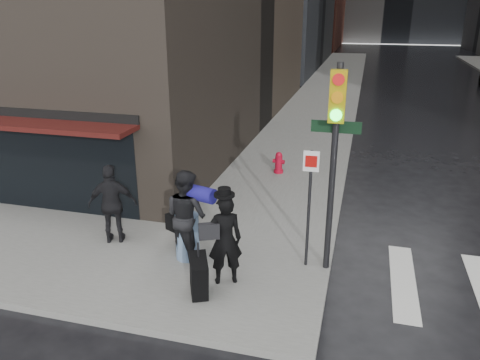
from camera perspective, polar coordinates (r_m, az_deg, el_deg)
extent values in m
plane|color=black|center=(9.93, -1.37, -12.35)|extent=(140.00, 140.00, 0.00)
cube|color=slate|center=(35.49, 11.26, 11.35)|extent=(4.00, 50.00, 0.15)
cube|color=silver|center=(10.53, 19.28, -11.49)|extent=(0.50, 3.00, 0.01)
cube|color=black|center=(14.32, -26.82, 2.03)|extent=(8.00, 0.12, 2.60)
imported|color=black|center=(9.21, -1.85, -7.32)|extent=(0.81, 0.69, 1.87)
cylinder|color=black|center=(8.81, -1.92, -1.81)|extent=(0.40, 0.40, 0.05)
cylinder|color=black|center=(8.79, -1.93, -1.45)|extent=(0.25, 0.25, 0.15)
cube|color=black|center=(9.01, -3.79, -6.24)|extent=(0.41, 0.28, 0.32)
cube|color=black|center=(9.03, -5.02, -11.65)|extent=(0.59, 0.79, 0.95)
cylinder|color=black|center=(8.78, -5.12, -8.89)|extent=(0.04, 0.04, 0.44)
imported|color=black|center=(10.10, -6.55, -4.31)|extent=(1.23, 1.13, 2.04)
cube|color=black|center=(10.72, -7.39, -5.25)|extent=(0.69, 0.56, 0.38)
cylinder|color=navy|center=(9.74, -4.73, -1.71)|extent=(0.68, 0.48, 0.33)
imported|color=black|center=(11.17, -15.26, -2.86)|extent=(1.20, 0.81, 1.89)
cylinder|color=black|center=(9.42, 11.22, 0.88)|extent=(0.13, 0.13, 4.27)
cube|color=#B69A0C|center=(8.80, 11.81, 9.93)|extent=(0.30, 0.20, 0.96)
cylinder|color=red|center=(8.65, 11.93, 11.90)|extent=(0.21, 0.06, 0.21)
cylinder|color=orange|center=(8.70, 11.77, 9.81)|extent=(0.21, 0.06, 0.21)
cylinder|color=#19E533|center=(8.76, 11.62, 7.75)|extent=(0.21, 0.06, 0.21)
cylinder|color=black|center=(9.75, 8.37, -3.65)|extent=(0.06, 0.06, 2.56)
cube|color=white|center=(9.35, 8.68, 2.27)|extent=(0.32, 0.03, 0.43)
cube|color=black|center=(9.24, 11.64, 6.35)|extent=(0.96, 0.05, 0.23)
cylinder|color=#A90A21|center=(15.72, 4.71, 1.08)|extent=(0.31, 0.31, 0.10)
cylinder|color=#A90A21|center=(15.65, 4.73, 1.93)|extent=(0.24, 0.24, 0.59)
sphere|color=#A90A21|center=(15.55, 4.77, 3.03)|extent=(0.22, 0.22, 0.22)
cylinder|color=#A90A21|center=(15.61, 4.74, 2.28)|extent=(0.41, 0.21, 0.14)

